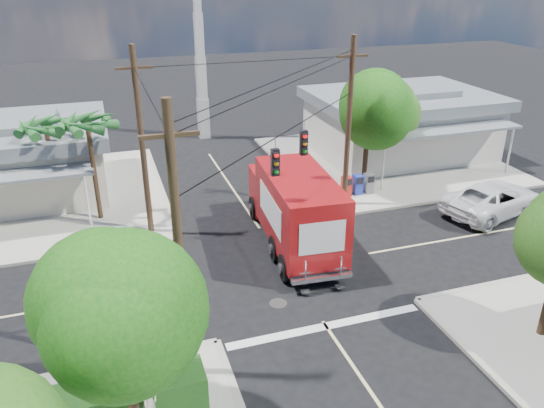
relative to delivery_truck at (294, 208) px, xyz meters
name	(u,v)px	position (x,y,z in m)	size (l,w,h in m)	color
ground	(286,268)	(-1.06, -1.93, -1.88)	(120.00, 120.00, 0.00)	black
sidewalk_ne	(384,160)	(9.82, 8.95, -1.81)	(14.12, 14.12, 0.14)	#A09B91
sidewalk_nw	(36,202)	(-11.94, 8.95, -1.81)	(14.12, 14.12, 0.14)	#A09B91
road_markings	(298,286)	(-1.06, -3.40, -1.87)	(32.00, 32.00, 0.01)	beige
building_ne	(400,121)	(11.44, 10.03, 0.44)	(11.80, 10.20, 4.50)	beige
building_nw	(9,158)	(-13.06, 10.53, 0.34)	(10.80, 10.20, 4.30)	beige
radio_tower	(200,62)	(-0.56, 18.07, 3.76)	(0.80, 0.80, 17.00)	silver
tree_sw_front	(121,316)	(-8.05, -9.47, 2.45)	(3.88, 3.78, 6.03)	#422D1C
tree_ne_front	(370,110)	(6.15, 4.83, 2.89)	(4.21, 4.14, 6.66)	#422D1C
tree_ne_back	(390,108)	(8.75, 7.03, 2.31)	(3.77, 3.66, 5.82)	#422D1C
palm_nw_front	(87,125)	(-8.56, 5.57, 3.16)	(3.01, 3.08, 5.59)	#422D1C
palm_nw_back	(46,128)	(-10.56, 7.07, 2.79)	(3.01, 3.08, 5.19)	#422D1C
utility_poles	(239,159)	(-2.64, -0.33, 2.79)	(12.00, 10.68, 9.00)	#473321
picket_fence	(103,385)	(-8.86, -7.53, -1.20)	(5.94, 0.06, 1.00)	silver
hedge_sw	(97,405)	(-9.06, -8.33, -1.19)	(6.20, 1.20, 1.10)	#1F4417
vending_boxes	(358,184)	(5.44, 4.27, -1.19)	(1.90, 0.50, 1.10)	red
delivery_truck	(294,208)	(0.00, 0.00, 0.00)	(3.31, 8.73, 3.70)	black
parked_car	(493,199)	(11.14, -0.06, -1.04)	(2.78, 6.02, 1.67)	silver
pedestrian	(149,403)	(-7.66, -9.05, -0.85)	(0.65, 0.43, 1.78)	beige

